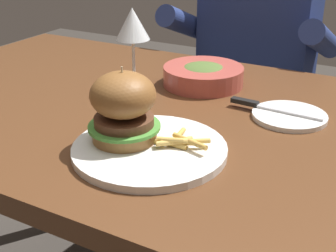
# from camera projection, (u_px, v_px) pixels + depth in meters

# --- Properties ---
(dining_table) EXTENTS (1.48, 0.81, 0.74)m
(dining_table) POSITION_uv_depth(u_px,v_px,m) (180.00, 149.00, 1.01)
(dining_table) COLOR #56331C
(dining_table) RESTS_ON ground
(main_plate) EXTENTS (0.27, 0.27, 0.01)m
(main_plate) POSITION_uv_depth(u_px,v_px,m) (150.00, 149.00, 0.81)
(main_plate) COLOR white
(main_plate) RESTS_ON dining_table
(burger_sandwich) EXTENTS (0.13, 0.13, 0.13)m
(burger_sandwich) POSITION_uv_depth(u_px,v_px,m) (123.00, 107.00, 0.81)
(burger_sandwich) COLOR #9E6B38
(burger_sandwich) RESTS_ON main_plate
(fries_pile) EXTENTS (0.12, 0.09, 0.02)m
(fries_pile) POSITION_uv_depth(u_px,v_px,m) (178.00, 141.00, 0.81)
(fries_pile) COLOR #E0B251
(fries_pile) RESTS_ON main_plate
(wine_glass) EXTENTS (0.08, 0.08, 0.19)m
(wine_glass) POSITION_uv_depth(u_px,v_px,m) (133.00, 27.00, 1.04)
(wine_glass) COLOR silver
(wine_glass) RESTS_ON dining_table
(bread_plate) EXTENTS (0.15, 0.15, 0.01)m
(bread_plate) POSITION_uv_depth(u_px,v_px,m) (289.00, 116.00, 0.95)
(bread_plate) COLOR white
(bread_plate) RESTS_ON dining_table
(table_knife) EXTENTS (0.20, 0.03, 0.01)m
(table_knife) POSITION_uv_depth(u_px,v_px,m) (267.00, 107.00, 0.97)
(table_knife) COLOR silver
(table_knife) RESTS_ON bread_plate
(soup_bowl) EXTENTS (0.19, 0.19, 0.05)m
(soup_bowl) POSITION_uv_depth(u_px,v_px,m) (203.00, 75.00, 1.13)
(soup_bowl) COLOR #B24C42
(soup_bowl) RESTS_ON dining_table
(diner_person) EXTENTS (0.51, 0.36, 1.18)m
(diner_person) POSITION_uv_depth(u_px,v_px,m) (254.00, 90.00, 1.62)
(diner_person) COLOR #282833
(diner_person) RESTS_ON ground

